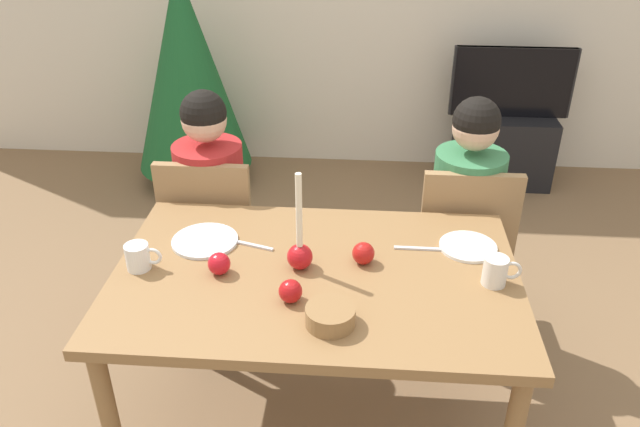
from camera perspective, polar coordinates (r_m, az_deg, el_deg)
name	(u,v)px	position (r m, az deg, el deg)	size (l,w,h in m)	color
ground_plane	(316,425)	(2.67, -0.35, -18.67)	(7.68, 7.68, 0.00)	brown
dining_table	(316,292)	(2.21, -0.40, -7.15)	(1.40, 0.90, 0.75)	olive
chair_left	(213,233)	(2.88, -9.71, -1.78)	(0.40, 0.40, 0.90)	#99754C
chair_right	(462,243)	(2.83, 12.79, -2.67)	(0.40, 0.40, 0.90)	#99754C
person_left_child	(214,219)	(2.87, -9.67, -0.46)	(0.30, 0.30, 1.17)	#33384C
person_right_child	(462,228)	(2.83, 12.84, -1.33)	(0.30, 0.30, 1.17)	#33384C
tv_stand	(502,148)	(4.53, 16.24, 5.73)	(0.64, 0.40, 0.48)	black
tv	(512,82)	(4.37, 17.12, 11.36)	(0.79, 0.05, 0.46)	black
christmas_tree	(187,70)	(4.23, -12.03, 12.63)	(0.76, 0.76, 1.53)	brown
candle_centerpiece	(300,250)	(2.15, -1.86, -3.33)	(0.09, 0.09, 0.36)	red
plate_left	(205,241)	(2.36, -10.44, -2.46)	(0.25, 0.25, 0.01)	silver
plate_right	(468,247)	(2.35, 13.32, -2.96)	(0.21, 0.21, 0.01)	white
mug_left	(139,257)	(2.25, -16.18, -3.80)	(0.13, 0.08, 0.09)	white
mug_right	(496,271)	(2.16, 15.76, -5.06)	(0.13, 0.08, 0.10)	silver
fork_left	(251,245)	(2.32, -6.32, -2.85)	(0.18, 0.01, 0.01)	silver
fork_right	(419,248)	(2.31, 8.98, -3.17)	(0.18, 0.01, 0.01)	silver
bowl_walnuts	(330,316)	(1.93, 0.95, -9.31)	(0.15, 0.15, 0.06)	olive
apple_near_candle	(363,253)	(2.20, 3.97, -3.64)	(0.08, 0.08, 0.08)	#B11714
apple_by_left_plate	(290,291)	(2.02, -2.71, -7.08)	(0.08, 0.08, 0.08)	#B11315
apple_by_right_mug	(219,264)	(2.17, -9.18, -4.53)	(0.08, 0.08, 0.08)	red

